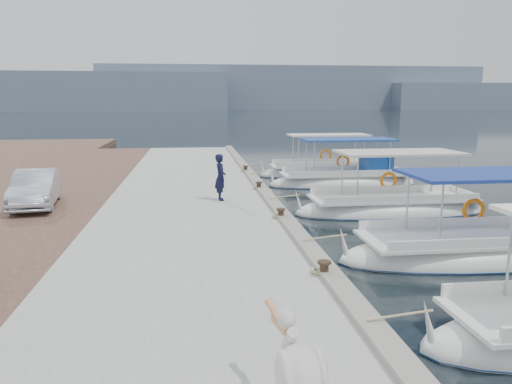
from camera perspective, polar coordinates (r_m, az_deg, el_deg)
ground at (r=13.80m, az=5.37°, el=-6.53°), size 400.00×400.00×0.00m
concrete_quay at (r=18.26m, az=-7.32°, el=-1.55°), size 6.00×40.00×0.50m
quay_curb at (r=18.40m, az=1.34°, el=-0.39°), size 0.44×40.00×0.12m
cobblestone_strip at (r=18.95m, az=-22.63°, el=-1.84°), size 4.00×40.00×0.50m
distant_hills at (r=216.85m, az=1.39°, el=11.40°), size 330.00×60.00×18.00m
fishing_caique_b at (r=14.28m, az=24.71°, el=-6.36°), size 7.86×2.50×2.83m
fishing_caique_c at (r=18.71m, az=15.20°, el=-1.94°), size 7.15×2.38×2.83m
fishing_caique_d at (r=24.33m, az=10.14°, el=1.23°), size 7.22×2.24×2.83m
fishing_caique_e at (r=27.26m, az=7.82°, el=2.14°), size 7.07×1.99×2.83m
mooring_bollards at (r=14.97m, az=2.86°, el=-2.40°), size 0.28×20.28×0.33m
pelican at (r=5.83m, az=4.90°, el=-19.76°), size 0.65×1.48×1.14m
fisherman at (r=17.74m, az=-4.09°, el=1.70°), size 0.46×0.64×1.65m
parked_car at (r=18.25m, az=-23.89°, el=0.36°), size 1.78×3.82×1.21m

